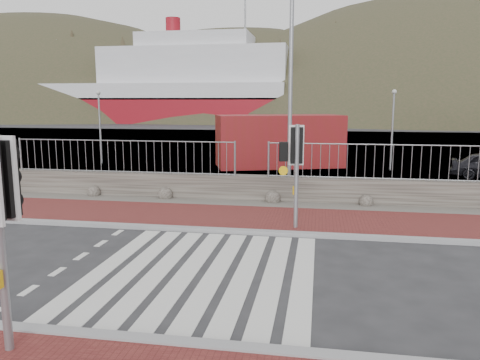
% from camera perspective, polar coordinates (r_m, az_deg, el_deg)
% --- Properties ---
extents(ground, '(220.00, 220.00, 0.00)m').
position_cam_1_polar(ground, '(10.03, -4.65, -11.13)').
color(ground, '#28282B').
rests_on(ground, ground).
extents(sidewalk_far, '(40.00, 3.00, 0.08)m').
position_cam_1_polar(sidewalk_far, '(14.22, -0.15, -4.66)').
color(sidewalk_far, maroon).
rests_on(sidewalk_far, ground).
extents(kerb_near, '(40.00, 0.25, 0.12)m').
position_cam_1_polar(kerb_near, '(7.40, -10.73, -18.77)').
color(kerb_near, gray).
rests_on(kerb_near, ground).
extents(kerb_far, '(40.00, 0.25, 0.12)m').
position_cam_1_polar(kerb_far, '(12.79, -1.31, -6.25)').
color(kerb_far, gray).
rests_on(kerb_far, ground).
extents(zebra_crossing, '(4.62, 5.60, 0.01)m').
position_cam_1_polar(zebra_crossing, '(10.02, -4.65, -11.10)').
color(zebra_crossing, silver).
rests_on(zebra_crossing, ground).
extents(gravel_strip, '(40.00, 1.50, 0.06)m').
position_cam_1_polar(gravel_strip, '(16.14, 1.07, -2.97)').
color(gravel_strip, '#59544C').
rests_on(gravel_strip, ground).
extents(stone_wall, '(40.00, 0.60, 0.90)m').
position_cam_1_polar(stone_wall, '(16.83, 1.48, -0.99)').
color(stone_wall, '#403B35').
rests_on(stone_wall, ground).
extents(railing, '(18.07, 0.07, 1.22)m').
position_cam_1_polar(railing, '(16.49, 1.43, 3.61)').
color(railing, gray).
rests_on(railing, stone_wall).
extents(quay, '(120.00, 40.00, 0.50)m').
position_cam_1_polar(quay, '(37.22, 6.05, 4.10)').
color(quay, '#4C4C4F').
rests_on(quay, ground).
extents(water, '(220.00, 50.00, 0.05)m').
position_cam_1_polar(water, '(72.10, 7.89, 6.71)').
color(water, '#3F4C54').
rests_on(water, ground).
extents(ferry, '(50.00, 16.00, 20.00)m').
position_cam_1_polar(ferry, '(81.60, -9.79, 10.76)').
color(ferry, maroon).
rests_on(ferry, ground).
extents(hills_backdrop, '(254.00, 90.00, 100.00)m').
position_cam_1_polar(hills_backdrop, '(100.65, 11.93, -5.92)').
color(hills_backdrop, '#313721').
rests_on(hills_backdrop, ground).
extents(traffic_signal_far, '(0.72, 0.36, 2.93)m').
position_cam_1_polar(traffic_signal_far, '(12.77, 6.78, 3.12)').
color(traffic_signal_far, gray).
rests_on(traffic_signal_far, ground).
extents(streetlight, '(1.71, 0.91, 8.56)m').
position_cam_1_polar(streetlight, '(17.31, 6.69, 13.77)').
color(streetlight, gray).
rests_on(streetlight, ground).
extents(shipping_container, '(7.24, 4.77, 2.79)m').
position_cam_1_polar(shipping_container, '(25.70, 4.77, 4.79)').
color(shipping_container, maroon).
rests_on(shipping_container, ground).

